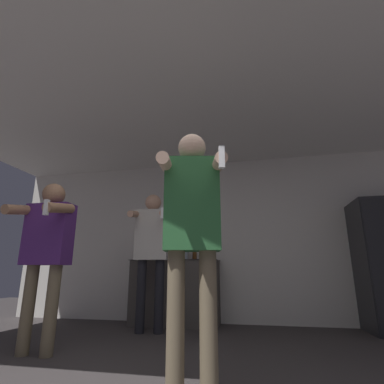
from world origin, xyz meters
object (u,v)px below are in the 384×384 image
at_px(person_man_side, 47,244).
at_px(bottle_brown_liquor, 195,254).
at_px(bottle_tall_gin, 169,255).
at_px(bottle_clear_vodka, 148,253).
at_px(person_spectator_back, 152,245).
at_px(bottle_green_wine, 153,252).
at_px(person_woman_foreground, 192,225).
at_px(bottle_dark_rum, 185,252).

bearing_deg(person_man_side, bottle_brown_liquor, 60.59).
relative_size(bottle_tall_gin, bottle_brown_liquor, 0.94).
height_order(bottle_tall_gin, person_man_side, person_man_side).
distance_m(bottle_tall_gin, bottle_brown_liquor, 0.41).
height_order(bottle_clear_vodka, person_spectator_back, person_spectator_back).
height_order(bottle_green_wine, bottle_clear_vodka, bottle_green_wine).
bearing_deg(bottle_brown_liquor, bottle_clear_vodka, -180.00).
distance_m(bottle_clear_vodka, person_woman_foreground, 2.85).
height_order(bottle_green_wine, bottle_brown_liquor, bottle_green_wine).
relative_size(bottle_dark_rum, person_woman_foreground, 0.19).
relative_size(bottle_tall_gin, bottle_clear_vodka, 0.81).
bearing_deg(person_woman_foreground, bottle_green_wine, 114.52).
bearing_deg(person_spectator_back, bottle_green_wine, 107.11).
height_order(person_woman_foreground, person_man_side, person_woman_foreground).
xyz_separation_m(bottle_dark_rum, bottle_green_wine, (-0.52, -0.00, 0.01)).
bearing_deg(person_woman_foreground, person_man_side, 159.04).
relative_size(bottle_tall_gin, person_spectator_back, 0.13).
distance_m(bottle_green_wine, bottle_brown_liquor, 0.66).
bearing_deg(person_man_side, bottle_tall_gin, 70.62).
bearing_deg(bottle_clear_vodka, bottle_green_wine, 0.00).
distance_m(bottle_dark_rum, bottle_clear_vodka, 0.61).
bearing_deg(bottle_brown_liquor, bottle_green_wine, -180.00).
distance_m(person_man_side, person_spectator_back, 1.39).
bearing_deg(bottle_clear_vodka, bottle_brown_liquor, 0.00).
distance_m(bottle_dark_rum, person_spectator_back, 0.78).
xyz_separation_m(bottle_tall_gin, person_spectator_back, (-0.03, -0.72, 0.09)).
relative_size(bottle_brown_liquor, person_woman_foreground, 0.15).
height_order(bottle_brown_liquor, person_woman_foreground, person_woman_foreground).
bearing_deg(person_man_side, bottle_clear_vodka, 80.08).
bearing_deg(bottle_brown_liquor, person_woman_foreground, -78.83).
bearing_deg(bottle_clear_vodka, bottle_tall_gin, 0.00).
distance_m(bottle_green_wine, bottle_clear_vodka, 0.10).
relative_size(person_man_side, person_spectator_back, 0.91).
xyz_separation_m(bottle_tall_gin, bottle_brown_liquor, (0.41, 0.00, 0.01)).
distance_m(bottle_green_wine, person_spectator_back, 0.75).
height_order(bottle_dark_rum, person_spectator_back, person_spectator_back).
xyz_separation_m(bottle_clear_vodka, person_woman_foreground, (1.26, -2.56, 0.02)).
xyz_separation_m(bottle_tall_gin, bottle_green_wine, (-0.25, -0.00, 0.05)).
bearing_deg(bottle_clear_vodka, bottle_dark_rum, 0.00).
bearing_deg(person_woman_foreground, person_spectator_back, 117.20).
bearing_deg(bottle_green_wine, bottle_brown_liquor, 0.00).
bearing_deg(bottle_dark_rum, person_woman_foreground, -75.75).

